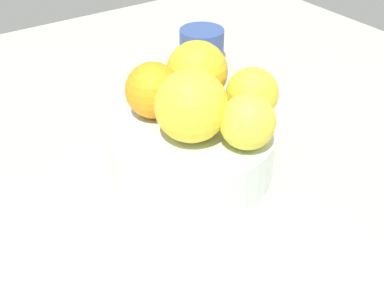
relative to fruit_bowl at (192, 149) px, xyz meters
The scene contains 8 objects.
ground_plane 3.70cm from the fruit_bowl, ahead, with size 110.00×110.00×2.00cm, color #BCB29E.
fruit_bowl is the anchor object (origin of this frame).
orange_in_bowl_0 7.20cm from the fruit_bowl, 36.95° to the right, with size 8.01×8.01×8.01cm, color yellow.
orange_in_bowl_1 9.49cm from the fruit_bowl, 75.27° to the left, with size 6.14×6.14×6.14cm, color yellow.
orange_in_bowl_2 8.20cm from the fruit_bowl, 157.15° to the right, with size 6.58×6.58×6.58cm, color orange.
orange_in_bowl_3 9.48cm from the fruit_bowl, 140.42° to the left, with size 7.57×7.57×7.57cm, color yellow.
orange_in_bowl_4 9.04cm from the fruit_bowl, 24.55° to the left, with size 6.02×6.02×6.02cm, color yellow.
ceramic_cup 29.55cm from the fruit_bowl, 142.49° to the left, with size 7.45×7.45×5.71cm, color #334C8C.
Camera 1 is at (38.36, -26.23, 35.86)cm, focal length 45.36 mm.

